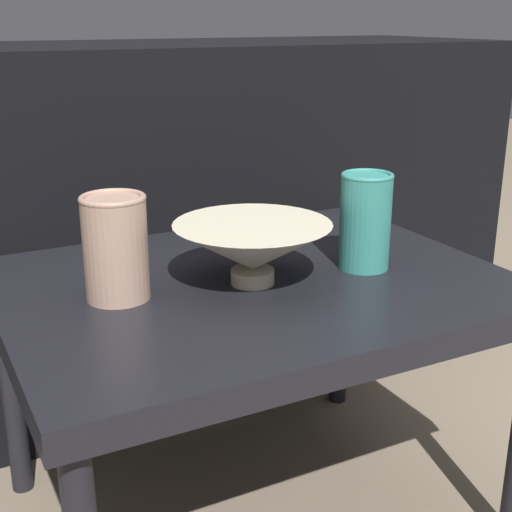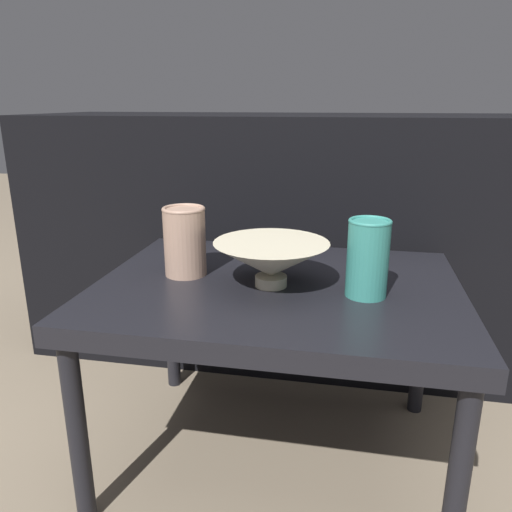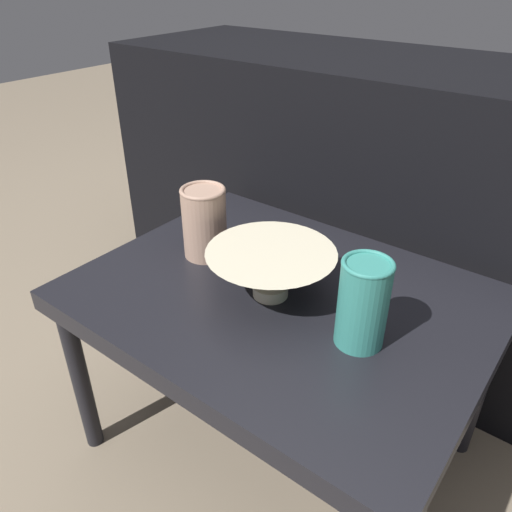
# 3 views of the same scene
# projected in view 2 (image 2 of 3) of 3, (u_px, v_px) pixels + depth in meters

# --- Properties ---
(ground_plane) EXTENTS (8.00, 8.00, 0.00)m
(ground_plane) POSITION_uv_depth(u_px,v_px,m) (275.00, 455.00, 1.14)
(ground_plane) COLOR #7F705B
(table) EXTENTS (0.73, 0.56, 0.42)m
(table) POSITION_uv_depth(u_px,v_px,m) (277.00, 302.00, 1.03)
(table) COLOR black
(table) RESTS_ON ground_plane
(couch_backdrop) EXTENTS (1.66, 0.50, 0.73)m
(couch_backdrop) POSITION_uv_depth(u_px,v_px,m) (305.00, 236.00, 1.56)
(couch_backdrop) COLOR black
(couch_backdrop) RESTS_ON ground_plane
(bowl) EXTENTS (0.23, 0.23, 0.09)m
(bowl) POSITION_uv_depth(u_px,v_px,m) (271.00, 260.00, 0.98)
(bowl) COLOR beige
(bowl) RESTS_ON table
(vase_textured_left) EXTENTS (0.09, 0.09, 0.15)m
(vase_textured_left) POSITION_uv_depth(u_px,v_px,m) (185.00, 240.00, 1.04)
(vase_textured_left) COLOR tan
(vase_textured_left) RESTS_ON table
(vase_colorful_right) EXTENTS (0.08, 0.08, 0.15)m
(vase_colorful_right) POSITION_uv_depth(u_px,v_px,m) (368.00, 257.00, 0.93)
(vase_colorful_right) COLOR teal
(vase_colorful_right) RESTS_ON table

